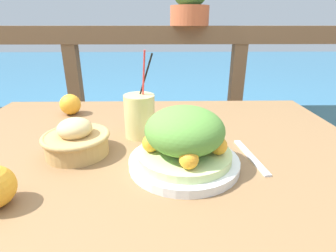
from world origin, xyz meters
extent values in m
cube|color=olive|center=(0.00, 0.00, 0.69)|extent=(1.19, 0.83, 0.04)
cube|color=olive|center=(-0.53, 0.35, 0.33)|extent=(0.06, 0.06, 0.67)
cube|color=olive|center=(0.53, 0.35, 0.33)|extent=(0.06, 0.06, 0.67)
cube|color=brown|center=(0.00, 0.80, 0.96)|extent=(2.80, 0.08, 0.09)
cube|color=brown|center=(-0.45, 0.80, 0.46)|extent=(0.07, 0.07, 0.91)
cube|color=brown|center=(0.46, 0.80, 0.46)|extent=(0.07, 0.07, 0.91)
cube|color=teal|center=(0.00, 3.30, 0.20)|extent=(12.00, 4.00, 0.41)
cylinder|color=silver|center=(0.09, -0.12, 0.72)|extent=(0.25, 0.25, 0.02)
cylinder|color=#C6DB8E|center=(0.09, -0.12, 0.74)|extent=(0.22, 0.22, 0.02)
ellipsoid|color=#568E38|center=(0.09, -0.12, 0.80)|extent=(0.18, 0.18, 0.10)
sphere|color=#F9A328|center=(0.16, -0.14, 0.77)|extent=(0.04, 0.04, 0.04)
sphere|color=#F9A328|center=(0.08, -0.05, 0.77)|extent=(0.04, 0.04, 0.04)
sphere|color=#F9A328|center=(0.01, -0.12, 0.77)|extent=(0.04, 0.04, 0.04)
sphere|color=#F9A328|center=(0.09, -0.20, 0.77)|extent=(0.04, 0.04, 0.04)
cylinder|color=#DBCC7F|center=(-0.03, 0.05, 0.77)|extent=(0.09, 0.09, 0.12)
cylinder|color=black|center=(-0.02, 0.06, 0.84)|extent=(0.07, 0.04, 0.21)
cylinder|color=red|center=(-0.02, 0.06, 0.85)|extent=(0.02, 0.05, 0.22)
cylinder|color=tan|center=(-0.18, -0.06, 0.73)|extent=(0.15, 0.15, 0.05)
torus|color=tan|center=(-0.18, -0.06, 0.76)|extent=(0.17, 0.17, 0.01)
ellipsoid|color=#DBB77A|center=(-0.18, -0.06, 0.78)|extent=(0.08, 0.08, 0.05)
cylinder|color=#B75B38|center=(0.18, 0.80, 1.05)|extent=(0.20, 0.20, 0.10)
cube|color=silver|center=(0.26, -0.09, 0.71)|extent=(0.04, 0.18, 0.00)
sphere|color=#F9A328|center=(-0.29, 0.25, 0.75)|extent=(0.07, 0.07, 0.07)
camera|label=1|loc=(0.04, -0.66, 1.02)|focal=28.00mm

